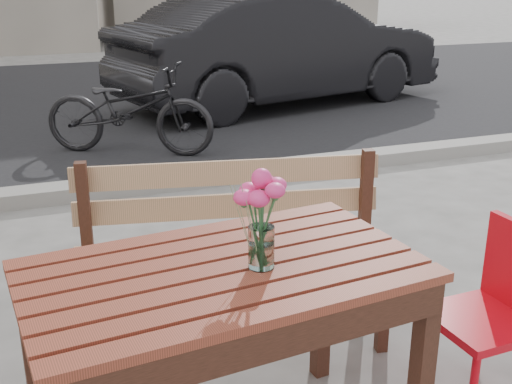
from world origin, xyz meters
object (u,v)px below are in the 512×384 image
(red_chair, at_px, (498,305))
(bicycle, at_px, (129,109))
(parked_car, at_px, (281,48))
(main_table, at_px, (224,302))
(main_vase, at_px, (261,207))

(red_chair, relative_size, bicycle, 0.46)
(parked_car, xyz_separation_m, bicycle, (-2.33, -1.77, -0.29))
(red_chair, bearing_deg, main_table, -93.77)
(bicycle, bearing_deg, main_table, -156.26)
(main_vase, relative_size, bicycle, 0.20)
(red_chair, bearing_deg, parked_car, 162.94)
(main_table, relative_size, bicycle, 0.82)
(red_chair, distance_m, parked_car, 6.37)
(main_vase, height_order, parked_car, parked_car)
(red_chair, height_order, main_vase, main_vase)
(red_chair, distance_m, bicycle, 4.45)
(main_vase, distance_m, parked_car, 6.73)
(main_table, relative_size, parked_car, 0.31)
(red_chair, height_order, bicycle, bicycle)
(main_table, relative_size, red_chair, 1.77)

